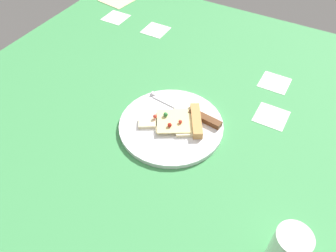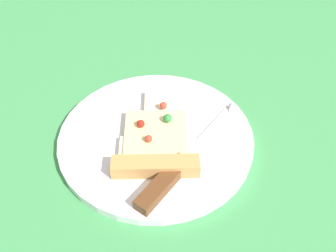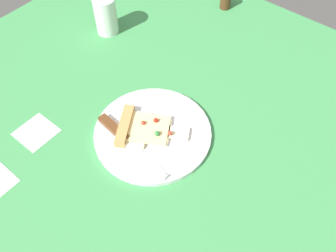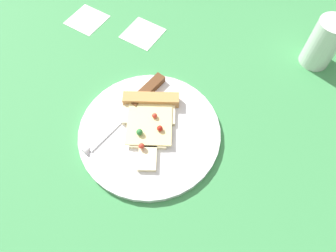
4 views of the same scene
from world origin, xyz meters
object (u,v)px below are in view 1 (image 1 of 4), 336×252
object	(u,v)px
drinking_glass	(287,250)
plate	(171,125)
pizza_slice	(180,122)
knife	(191,112)

from	to	relation	value
drinking_glass	plate	bearing A→B (deg)	-120.47
pizza_slice	drinking_glass	world-z (taller)	drinking_glass
pizza_slice	knife	xyz separation A→B (cm)	(-4.98, 0.98, -0.20)
plate	pizza_slice	size ratio (longest dim) A/B	1.55
knife	drinking_glass	distance (cm)	45.32
knife	drinking_glass	size ratio (longest dim) A/B	2.05
pizza_slice	knife	world-z (taller)	pizza_slice
pizza_slice	drinking_glass	bearing A→B (deg)	-154.24
plate	pizza_slice	xyz separation A→B (cm)	(-1.31, 2.19, 1.47)
plate	drinking_glass	distance (cm)	44.45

